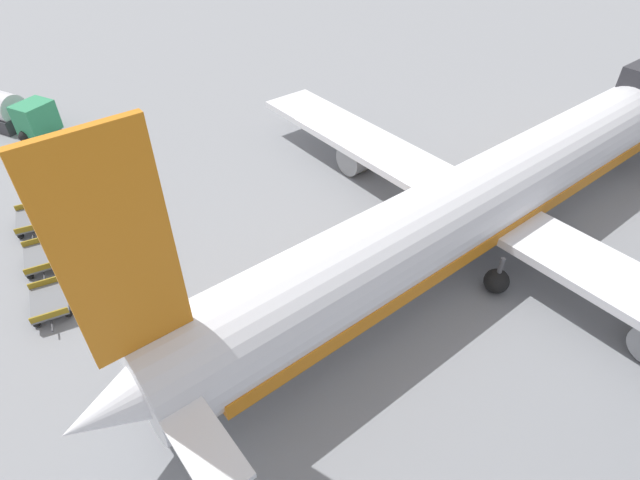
{
  "coord_description": "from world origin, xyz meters",
  "views": [
    {
      "loc": [
        24.8,
        -20.69,
        18.09
      ],
      "look_at": [
        9.62,
        -7.99,
        1.86
      ],
      "focal_mm": 28.0,
      "sensor_mm": 36.0,
      "label": 1
    }
  ],
  "objects": [
    {
      "name": "baggage_dolly_row_mid_b_col_b",
      "position": [
        0.8,
        -14.9,
        0.48
      ],
      "size": [
        3.36,
        2.1,
        0.92
      ],
      "color": "slate",
      "rests_on": "ground_plane"
    },
    {
      "name": "baggage_dolly_row_mid_b_col_a",
      "position": [
        -3.01,
        -14.22,
        0.48
      ],
      "size": [
        3.36,
        2.08,
        0.92
      ],
      "color": "slate",
      "rests_on": "ground_plane"
    },
    {
      "name": "baggage_dolly_row_mid_a_col_c",
      "position": [
        4.09,
        -17.83,
        0.48
      ],
      "size": [
        3.37,
        2.24,
        0.92
      ],
      "color": "slate",
      "rests_on": "ground_plane"
    },
    {
      "name": "baggage_dolly_row_mid_b_col_c",
      "position": [
        4.46,
        -15.72,
        0.48
      ],
      "size": [
        3.35,
        2.01,
        0.92
      ],
      "color": "slate",
      "rests_on": "ground_plane"
    },
    {
      "name": "baggage_dolly_row_near_col_a",
      "position": [
        -3.93,
        -18.69,
        0.48
      ],
      "size": [
        3.37,
        2.25,
        0.92
      ],
      "color": "slate",
      "rests_on": "ground_plane"
    },
    {
      "name": "baggage_dolly_row_mid_a_col_b",
      "position": [
        0.22,
        -17.18,
        0.48
      ],
      "size": [
        3.35,
        2.07,
        0.92
      ],
      "color": "slate",
      "rests_on": "ground_plane"
    },
    {
      "name": "fuel_tanker_secondary",
      "position": [
        -18.82,
        -16.23,
        1.28
      ],
      "size": [
        8.7,
        5.64,
        3.03
      ],
      "color": "#2D8C5B",
      "rests_on": "ground_plane"
    },
    {
      "name": "baggage_dolly_row_near_col_b",
      "position": [
        -0.1,
        -19.29,
        0.48
      ],
      "size": [
        3.36,
        2.17,
        0.92
      ],
      "color": "slate",
      "rests_on": "ground_plane"
    },
    {
      "name": "ground_plane",
      "position": [
        0.0,
        0.0,
        0.0
      ],
      "size": [
        500.0,
        500.0,
        0.0
      ],
      "primitive_type": "plane",
      "color": "gray"
    },
    {
      "name": "airplane",
      "position": [
        13.72,
        1.36,
        3.05
      ],
      "size": [
        37.23,
        46.83,
        12.86
      ],
      "color": "white",
      "rests_on": "ground_plane"
    },
    {
      "name": "baggage_dolly_row_near_col_c",
      "position": [
        3.56,
        -20.0,
        0.48
      ],
      "size": [
        3.36,
        2.21,
        0.92
      ],
      "color": "slate",
      "rests_on": "ground_plane"
    },
    {
      "name": "baggage_dolly_row_mid_a_col_a",
      "position": [
        -3.44,
        -16.32,
        0.48
      ],
      "size": [
        3.34,
        2.01,
        0.92
      ],
      "color": "slate",
      "rests_on": "ground_plane"
    }
  ]
}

